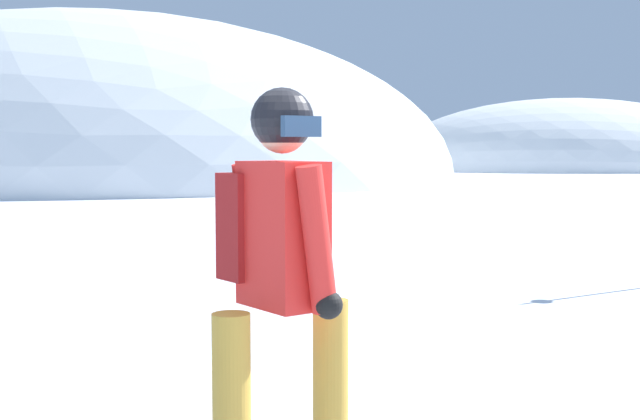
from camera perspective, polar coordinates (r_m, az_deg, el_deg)
ridge_peak_main at (r=37.74m, az=-14.81°, el=1.98°), size 30.64×27.58×13.91m
ridge_peak_far at (r=56.58m, az=16.03°, el=2.71°), size 23.10×20.79×8.87m
snowboarder_main at (r=3.44m, az=-2.79°, el=-5.17°), size 1.58×1.14×1.71m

